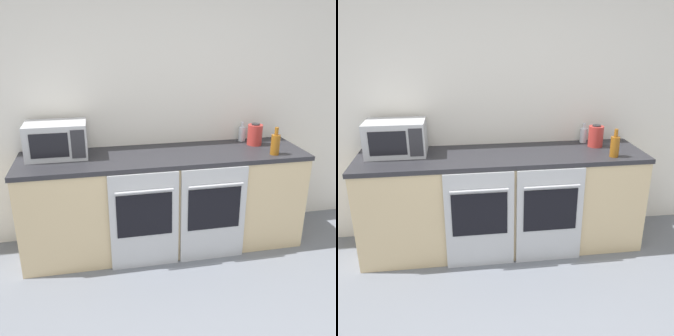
% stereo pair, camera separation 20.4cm
% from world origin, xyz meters
% --- Properties ---
extents(wall_back, '(10.00, 0.06, 2.60)m').
position_xyz_m(wall_back, '(0.00, 2.30, 1.30)').
color(wall_back, silver).
rests_on(wall_back, ground_plane).
extents(counter_back, '(2.58, 0.67, 0.92)m').
position_xyz_m(counter_back, '(0.00, 1.95, 0.46)').
color(counter_back, '#D1B789').
rests_on(counter_back, ground_plane).
extents(oven_left, '(0.59, 0.06, 0.88)m').
position_xyz_m(oven_left, '(-0.24, 1.61, 0.45)').
color(oven_left, '#B7BABF').
rests_on(oven_left, ground_plane).
extents(oven_right, '(0.59, 0.06, 0.88)m').
position_xyz_m(oven_right, '(0.37, 1.61, 0.45)').
color(oven_right, '#B7BABF').
rests_on(oven_right, ground_plane).
extents(microwave, '(0.52, 0.34, 0.30)m').
position_xyz_m(microwave, '(-0.93, 2.06, 1.07)').
color(microwave, '#B7BABF').
rests_on(microwave, counter_back).
extents(bottle_clear, '(0.07, 0.07, 0.19)m').
position_xyz_m(bottle_clear, '(0.84, 2.21, 1.00)').
color(bottle_clear, silver).
rests_on(bottle_clear, counter_back).
extents(bottle_amber, '(0.08, 0.08, 0.25)m').
position_xyz_m(bottle_amber, '(0.96, 1.74, 1.02)').
color(bottle_amber, '#8C5114').
rests_on(bottle_amber, counter_back).
extents(kettle, '(0.14, 0.14, 0.21)m').
position_xyz_m(kettle, '(0.91, 2.06, 1.02)').
color(kettle, '#B2332D').
rests_on(kettle, counter_back).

